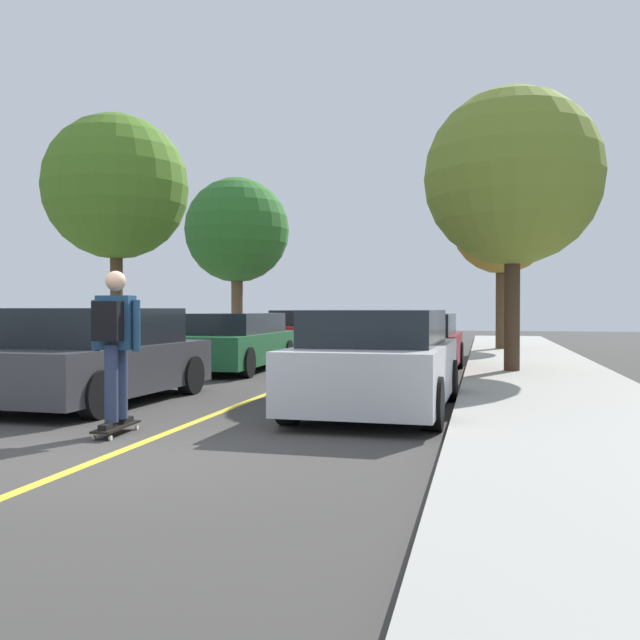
% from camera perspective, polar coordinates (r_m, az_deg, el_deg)
% --- Properties ---
extents(ground, '(80.00, 80.00, 0.00)m').
position_cam_1_polar(ground, '(7.15, -16.95, -10.66)').
color(ground, '#3D3A38').
extents(sidewalk_right, '(3.00, 56.00, 0.14)m').
position_cam_1_polar(sidewalk_right, '(6.30, 23.82, -11.63)').
color(sidewalk_right, '#9E9B93').
rests_on(sidewalk_right, ground).
extents(center_line, '(0.12, 39.20, 0.01)m').
position_cam_1_polar(center_line, '(10.75, -6.06, -6.71)').
color(center_line, gold).
rests_on(center_line, ground).
extents(parked_car_left_nearest, '(2.02, 4.19, 1.44)m').
position_cam_1_polar(parked_car_left_nearest, '(11.00, -17.68, -2.92)').
color(parked_car_left_nearest, '#38383D').
rests_on(parked_car_left_nearest, ground).
extents(parked_car_left_near, '(2.01, 4.65, 1.33)m').
position_cam_1_polar(parked_car_left_near, '(16.18, -7.16, -1.77)').
color(parked_car_left_near, '#1E5B33').
rests_on(parked_car_left_near, ground).
extents(parked_car_left_far, '(2.07, 4.73, 1.38)m').
position_cam_1_polar(parked_car_left_far, '(22.81, -1.05, -0.92)').
color(parked_car_left_far, maroon).
rests_on(parked_car_left_far, ground).
extents(parked_car_right_nearest, '(2.06, 4.16, 1.41)m').
position_cam_1_polar(parked_car_right_nearest, '(9.65, 4.83, -3.44)').
color(parked_car_right_nearest, '#B7B7BC').
rests_on(parked_car_right_nearest, ground).
extents(parked_car_right_near, '(1.91, 4.58, 1.32)m').
position_cam_1_polar(parked_car_right_near, '(15.34, 7.99, -1.96)').
color(parked_car_right_near, maroon).
rests_on(parked_car_right_near, ground).
extents(street_tree_left_nearest, '(3.08, 3.08, 5.44)m').
position_cam_1_polar(street_tree_left_nearest, '(15.65, -16.47, 10.42)').
color(street_tree_left_nearest, '#4C3823').
rests_on(street_tree_left_nearest, sidewalk_left).
extents(street_tree_left_near, '(3.32, 3.32, 5.46)m').
position_cam_1_polar(street_tree_left_near, '(22.35, -6.86, 7.30)').
color(street_tree_left_near, brown).
rests_on(street_tree_left_near, sidewalk_left).
extents(street_tree_right_nearest, '(3.67, 3.67, 5.88)m').
position_cam_1_polar(street_tree_right_nearest, '(15.21, 15.60, 11.25)').
color(street_tree_right_nearest, '#3D2D1E').
rests_on(street_tree_right_nearest, sidewalk_right).
extents(street_tree_right_near, '(3.25, 3.25, 5.68)m').
position_cam_1_polar(street_tree_right_near, '(23.40, 14.78, 7.61)').
color(street_tree_right_near, '#4C3823').
rests_on(street_tree_right_near, sidewalk_right).
extents(skateboard, '(0.28, 0.85, 0.10)m').
position_cam_1_polar(skateboard, '(8.27, -16.44, -8.46)').
color(skateboard, black).
rests_on(skateboard, ground).
extents(skateboarder, '(0.58, 0.71, 1.76)m').
position_cam_1_polar(skateboarder, '(8.13, -16.58, -1.41)').
color(skateboarder, black).
rests_on(skateboarder, skateboard).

